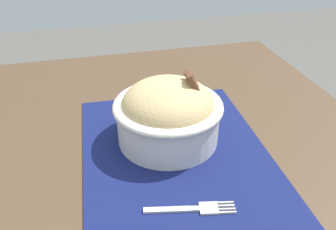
# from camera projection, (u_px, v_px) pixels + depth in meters

# --- Properties ---
(table) EXTENTS (1.01, 0.81, 0.71)m
(table) POSITION_uv_depth(u_px,v_px,m) (170.00, 202.00, 0.59)
(table) COLOR #4C3826
(table) RESTS_ON ground_plane
(placemat) EXTENTS (0.42, 0.32, 0.00)m
(placemat) POSITION_uv_depth(u_px,v_px,m) (176.00, 154.00, 0.59)
(placemat) COLOR #11194C
(placemat) RESTS_ON table
(bowl) EXTENTS (0.21, 0.21, 0.13)m
(bowl) POSITION_uv_depth(u_px,v_px,m) (168.00, 113.00, 0.60)
(bowl) COLOR silver
(bowl) RESTS_ON placemat
(fork) EXTENTS (0.04, 0.13, 0.00)m
(fork) POSITION_uv_depth(u_px,v_px,m) (194.00, 209.00, 0.48)
(fork) COLOR beige
(fork) RESTS_ON placemat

